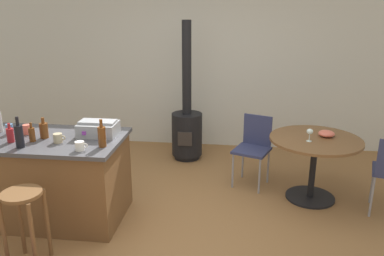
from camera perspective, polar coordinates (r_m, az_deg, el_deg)
ground_plane at (r=4.02m, az=-1.64°, el=-14.84°), size 8.80×8.80×0.00m
back_wall at (r=6.05m, az=1.97°, el=9.91°), size 8.00×0.10×2.70m
kitchen_island at (r=4.32m, az=-20.05°, el=-6.88°), size 1.54×0.90×0.88m
wooden_stool at (r=3.62m, az=-23.45°, el=-11.30°), size 0.33×0.33×0.68m
dining_table at (r=4.60m, az=17.52°, el=-3.49°), size 1.02×1.02×0.74m
folding_chair_far at (r=4.85m, az=9.05°, el=-2.48°), size 0.52×0.52×0.86m
wood_stove at (r=5.60m, az=-0.75°, el=0.27°), size 0.44×0.45×1.97m
toolbox at (r=4.06m, az=-13.59°, el=-0.07°), size 0.38×0.29×0.16m
bottle_0 at (r=4.15m, az=-20.91°, el=-0.29°), size 0.08×0.08×0.21m
bottle_1 at (r=3.94m, az=-24.03°, el=-1.04°), size 0.08×0.08×0.30m
bottle_2 at (r=4.15m, az=-25.12°, el=-0.92°), size 0.07×0.07×0.19m
bottle_4 at (r=4.08m, az=-22.45°, el=-0.85°), size 0.06×0.06×0.19m
bottle_5 at (r=3.72m, az=-13.09°, el=-1.19°), size 0.07×0.07×0.27m
cup_0 at (r=4.34m, az=-23.06°, el=-0.20°), size 0.11×0.08×0.10m
cup_1 at (r=3.97m, az=-19.06°, el=-1.40°), size 0.12×0.09×0.09m
cup_2 at (r=3.70m, az=-16.13°, el=-2.55°), size 0.12×0.09×0.09m
cup_4 at (r=4.42m, az=-25.19°, el=-0.14°), size 0.11×0.07×0.11m
wine_glass at (r=4.40m, az=16.91°, el=-0.56°), size 0.07×0.07×0.14m
serving_bowl at (r=4.63m, az=19.13°, el=-0.78°), size 0.18×0.18×0.07m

